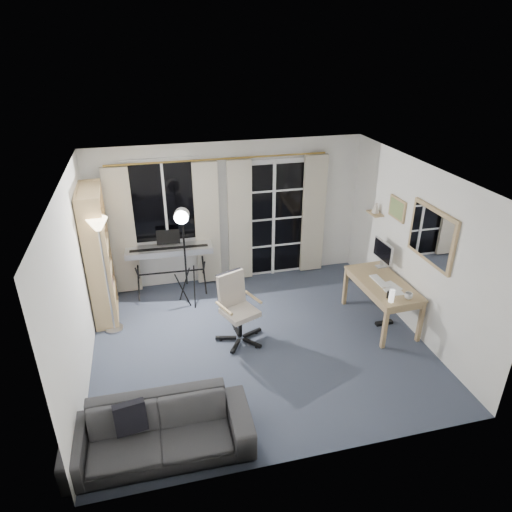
{
  "coord_description": "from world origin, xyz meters",
  "views": [
    {
      "loc": [
        -1.3,
        -5.06,
        3.91
      ],
      "look_at": [
        0.05,
        0.35,
        1.18
      ],
      "focal_mm": 32.0,
      "sensor_mm": 36.0,
      "label": 1
    }
  ],
  "objects_px": {
    "sofa": "(158,424)",
    "keyboard_piano": "(169,251)",
    "studio_light": "(182,228)",
    "office_chair": "(235,302)",
    "bookshelf": "(96,259)",
    "desk": "(383,287)",
    "torchiere_lamp": "(100,242)",
    "monitor": "(383,252)",
    "mug": "(409,295)"
  },
  "relations": [
    {
      "from": "sofa",
      "to": "keyboard_piano",
      "type": "bearing_deg",
      "value": 84.19
    },
    {
      "from": "studio_light",
      "to": "office_chair",
      "type": "distance_m",
      "value": 1.37
    },
    {
      "from": "bookshelf",
      "to": "desk",
      "type": "height_order",
      "value": "bookshelf"
    },
    {
      "from": "torchiere_lamp",
      "to": "desk",
      "type": "distance_m",
      "value": 4.01
    },
    {
      "from": "torchiere_lamp",
      "to": "office_chair",
      "type": "distance_m",
      "value": 1.97
    },
    {
      "from": "keyboard_piano",
      "to": "monitor",
      "type": "bearing_deg",
      "value": -17.97
    },
    {
      "from": "office_chair",
      "to": "keyboard_piano",
      "type": "bearing_deg",
      "value": 95.21
    },
    {
      "from": "torchiere_lamp",
      "to": "keyboard_piano",
      "type": "relative_size",
      "value": 1.25
    },
    {
      "from": "keyboard_piano",
      "to": "desk",
      "type": "relative_size",
      "value": 1.09
    },
    {
      "from": "bookshelf",
      "to": "keyboard_piano",
      "type": "bearing_deg",
      "value": 20.14
    },
    {
      "from": "keyboard_piano",
      "to": "desk",
      "type": "bearing_deg",
      "value": -26.38
    },
    {
      "from": "bookshelf",
      "to": "sofa",
      "type": "distance_m",
      "value": 2.94
    },
    {
      "from": "bookshelf",
      "to": "keyboard_piano",
      "type": "height_order",
      "value": "bookshelf"
    },
    {
      "from": "bookshelf",
      "to": "mug",
      "type": "height_order",
      "value": "bookshelf"
    },
    {
      "from": "torchiere_lamp",
      "to": "mug",
      "type": "relative_size",
      "value": 15.8
    },
    {
      "from": "studio_light",
      "to": "sofa",
      "type": "distance_m",
      "value": 2.97
    },
    {
      "from": "keyboard_piano",
      "to": "office_chair",
      "type": "height_order",
      "value": "keyboard_piano"
    },
    {
      "from": "studio_light",
      "to": "mug",
      "type": "height_order",
      "value": "studio_light"
    },
    {
      "from": "bookshelf",
      "to": "monitor",
      "type": "height_order",
      "value": "bookshelf"
    },
    {
      "from": "keyboard_piano",
      "to": "monitor",
      "type": "relative_size",
      "value": 2.88
    },
    {
      "from": "monitor",
      "to": "sofa",
      "type": "height_order",
      "value": "monitor"
    },
    {
      "from": "keyboard_piano",
      "to": "mug",
      "type": "xyz_separation_m",
      "value": [
        3.04,
        -2.12,
        -0.03
      ]
    },
    {
      "from": "torchiere_lamp",
      "to": "mug",
      "type": "xyz_separation_m",
      "value": [
        3.96,
        -1.23,
        -0.68
      ]
    },
    {
      "from": "torchiere_lamp",
      "to": "sofa",
      "type": "bearing_deg",
      "value": -77.16
    },
    {
      "from": "office_chair",
      "to": "mug",
      "type": "height_order",
      "value": "office_chair"
    },
    {
      "from": "torchiere_lamp",
      "to": "sofa",
      "type": "height_order",
      "value": "torchiere_lamp"
    },
    {
      "from": "bookshelf",
      "to": "mug",
      "type": "relative_size",
      "value": 18.25
    },
    {
      "from": "torchiere_lamp",
      "to": "studio_light",
      "type": "height_order",
      "value": "torchiere_lamp"
    },
    {
      "from": "office_chair",
      "to": "mug",
      "type": "bearing_deg",
      "value": -38.1
    },
    {
      "from": "studio_light",
      "to": "torchiere_lamp",
      "type": "bearing_deg",
      "value": -151.07
    },
    {
      "from": "torchiere_lamp",
      "to": "mug",
      "type": "distance_m",
      "value": 4.2
    },
    {
      "from": "desk",
      "to": "mug",
      "type": "distance_m",
      "value": 0.53
    },
    {
      "from": "office_chair",
      "to": "desk",
      "type": "height_order",
      "value": "office_chair"
    },
    {
      "from": "studio_light",
      "to": "office_chair",
      "type": "xyz_separation_m",
      "value": [
        0.57,
        -0.98,
        -0.77
      ]
    },
    {
      "from": "monitor",
      "to": "bookshelf",
      "type": "bearing_deg",
      "value": 167.82
    },
    {
      "from": "monitor",
      "to": "keyboard_piano",
      "type": "bearing_deg",
      "value": 157.18
    },
    {
      "from": "studio_light",
      "to": "office_chair",
      "type": "height_order",
      "value": "studio_light"
    },
    {
      "from": "monitor",
      "to": "sofa",
      "type": "relative_size",
      "value": 0.26
    },
    {
      "from": "monitor",
      "to": "mug",
      "type": "bearing_deg",
      "value": -98.2
    },
    {
      "from": "studio_light",
      "to": "sofa",
      "type": "bearing_deg",
      "value": -91.91
    },
    {
      "from": "bookshelf",
      "to": "torchiere_lamp",
      "type": "height_order",
      "value": "bookshelf"
    },
    {
      "from": "office_chair",
      "to": "sofa",
      "type": "relative_size",
      "value": 0.52
    },
    {
      "from": "keyboard_piano",
      "to": "office_chair",
      "type": "relative_size",
      "value": 1.41
    },
    {
      "from": "desk",
      "to": "office_chair",
      "type": "bearing_deg",
      "value": 173.97
    },
    {
      "from": "bookshelf",
      "to": "desk",
      "type": "relative_size",
      "value": 1.57
    },
    {
      "from": "keyboard_piano",
      "to": "studio_light",
      "type": "height_order",
      "value": "studio_light"
    },
    {
      "from": "monitor",
      "to": "office_chair",
      "type": "bearing_deg",
      "value": -174.86
    },
    {
      "from": "torchiere_lamp",
      "to": "studio_light",
      "type": "xyz_separation_m",
      "value": [
        1.12,
        0.38,
        -0.05
      ]
    },
    {
      "from": "bookshelf",
      "to": "keyboard_piano",
      "type": "distance_m",
      "value": 1.17
    },
    {
      "from": "studio_light",
      "to": "desk",
      "type": "height_order",
      "value": "studio_light"
    }
  ]
}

